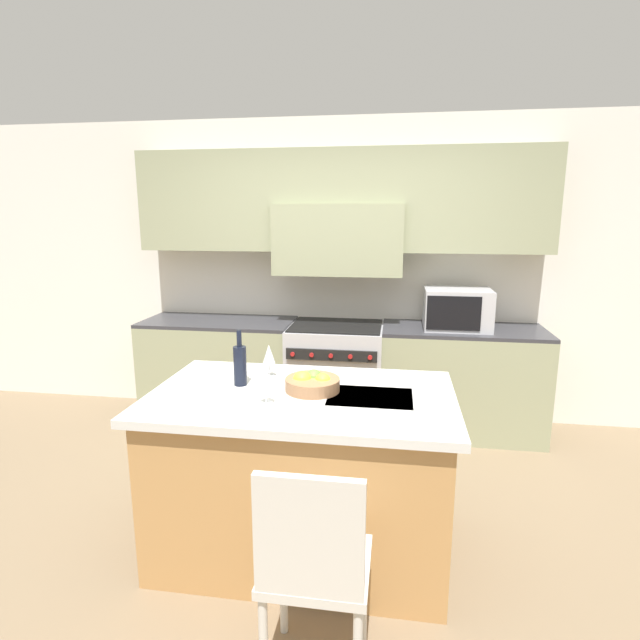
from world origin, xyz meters
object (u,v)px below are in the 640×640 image
range_stove (336,376)px  microwave (457,309)px  wine_glass_near (266,379)px  fruit_bowl (312,383)px  wine_glass_far (269,355)px  wine_bottle (240,364)px  island_chair (314,564)px

range_stove → microwave: 1.19m
wine_glass_near → fruit_bowl: bearing=49.4°
wine_glass_far → wine_glass_near: bearing=-77.8°
microwave → wine_bottle: size_ratio=1.71×
island_chair → wine_glass_far: wine_glass_far is taller
range_stove → wine_glass_near: bearing=-93.9°
wine_glass_far → fruit_bowl: bearing=-33.3°
range_stove → wine_bottle: size_ratio=2.92×
island_chair → wine_glass_near: bearing=117.9°
wine_glass_near → fruit_bowl: (0.20, 0.23, -0.09)m
microwave → island_chair: size_ratio=0.55×
wine_glass_far → microwave: bearing=50.4°
wine_bottle → range_stove: bearing=78.2°
range_stove → fruit_bowl: bearing=-87.7°
microwave → wine_glass_far: size_ratio=2.78×
range_stove → island_chair: size_ratio=0.94×
island_chair → wine_glass_far: size_ratio=5.05×
microwave → wine_glass_near: (-1.14, -1.91, -0.03)m
microwave → wine_glass_near: 2.22m
island_chair → range_stove: bearing=95.0°
island_chair → wine_glass_far: (-0.44, 1.08, 0.50)m
range_stove → wine_glass_far: size_ratio=4.75×
wine_glass_far → fruit_bowl: 0.36m
microwave → wine_glass_far: (-1.23, -1.49, -0.03)m
microwave → wine_bottle: (-1.35, -1.65, -0.05)m
wine_glass_near → fruit_bowl: wine_glass_near is taller
island_chair → wine_glass_near: (-0.35, 0.67, 0.50)m
range_stove → wine_glass_far: 1.60m
microwave → island_chair: 2.74m
microwave → island_chair: microwave is taller
wine_bottle → wine_glass_far: 0.21m
microwave → island_chair: bearing=-107.0°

